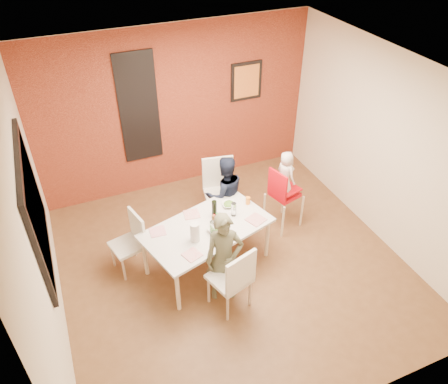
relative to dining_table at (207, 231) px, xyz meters
name	(u,v)px	position (x,y,z in m)	size (l,w,h in m)	color
ground	(232,264)	(0.31, -0.14, -0.62)	(4.50, 4.50, 0.00)	brown
ceiling	(235,79)	(0.31, -0.14, 2.08)	(4.50, 4.50, 0.02)	white
wall_back	(176,110)	(0.31, 2.11, 0.73)	(4.50, 0.02, 2.70)	#EEE2C5
wall_front	(344,332)	(0.31, -2.39, 0.73)	(4.50, 0.02, 2.70)	#EEE2C5
wall_left	(37,234)	(-1.94, -0.14, 0.73)	(0.02, 4.50, 2.70)	#EEE2C5
wall_right	(384,148)	(2.56, -0.14, 0.73)	(0.02, 4.50, 2.70)	#EEE2C5
brick_accent_wall	(177,110)	(0.31, 2.09, 0.73)	(4.50, 0.02, 2.70)	maroon
picture_window_frame	(34,208)	(-1.91, 0.06, 0.93)	(0.05, 1.70, 1.30)	black
picture_window_pane	(36,207)	(-1.89, 0.06, 0.93)	(0.02, 1.55, 1.15)	black
glassblock_strip	(139,108)	(-0.29, 2.08, 0.88)	(0.55, 0.03, 1.70)	silver
glassblock_surround	(139,109)	(-0.29, 2.07, 0.88)	(0.60, 0.03, 1.76)	black
art_print_frame	(246,81)	(1.51, 2.07, 1.03)	(0.54, 0.03, 0.64)	black
art_print_canvas	(247,81)	(1.51, 2.06, 1.03)	(0.44, 0.01, 0.54)	orange
dining_table	(207,231)	(0.00, 0.00, 0.00)	(1.83, 1.33, 0.68)	silver
chair_near	(234,277)	(0.03, -0.81, -0.09)	(0.56, 0.56, 0.96)	white
chair_far	(219,187)	(0.55, 0.91, -0.05)	(0.55, 0.55, 1.02)	silver
chair_left	(132,239)	(-0.93, 0.38, -0.14)	(0.49, 0.49, 0.86)	silver
high_chair	(282,193)	(1.32, 0.34, 0.00)	(0.53, 0.53, 1.03)	red
child_near	(224,258)	(0.00, -0.57, 0.02)	(0.47, 0.31, 1.29)	brown
child_far	(225,194)	(0.53, 0.66, -0.01)	(0.59, 0.46, 1.22)	black
toddler	(285,173)	(1.34, 0.36, 0.33)	(0.33, 0.22, 0.69)	silver
plate_near_left	(192,255)	(-0.35, -0.41, 0.07)	(0.20, 0.20, 0.01)	white
plate_far_mid	(192,214)	(-0.10, 0.32, 0.07)	(0.20, 0.20, 0.01)	white
plate_near_right	(256,220)	(0.65, -0.12, 0.07)	(0.22, 0.22, 0.01)	white
plate_far_left	(158,231)	(-0.62, 0.16, 0.07)	(0.20, 0.20, 0.01)	white
salad_bowl_a	(216,229)	(0.08, -0.12, 0.09)	(0.22, 0.22, 0.05)	white
salad_bowl_b	(229,204)	(0.44, 0.30, 0.08)	(0.19, 0.19, 0.05)	white
wine_bottle	(214,209)	(0.17, 0.16, 0.19)	(0.07, 0.07, 0.25)	black
wine_glass_a	(213,228)	(0.02, -0.16, 0.16)	(0.07, 0.07, 0.21)	silver
wine_glass_b	(234,209)	(0.42, 0.09, 0.16)	(0.07, 0.07, 0.20)	white
paper_towel_roll	(195,232)	(-0.22, -0.17, 0.19)	(0.12, 0.12, 0.27)	white
condiment_red	(214,218)	(0.12, 0.06, 0.12)	(0.03, 0.03, 0.12)	red
condiment_green	(217,218)	(0.16, 0.04, 0.13)	(0.04, 0.04, 0.15)	#2E7B29
condiment_brown	(213,220)	(0.10, 0.02, 0.14)	(0.04, 0.04, 0.15)	brown
sippy_cup	(248,201)	(0.70, 0.24, 0.12)	(0.06, 0.06, 0.11)	orange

